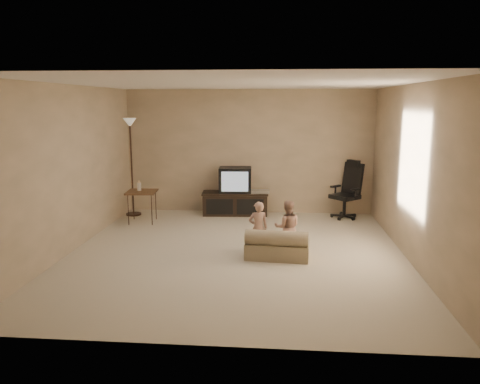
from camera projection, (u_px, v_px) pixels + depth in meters
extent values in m
plane|color=beige|center=(236.00, 253.00, 7.05)|extent=(5.50, 5.50, 0.00)
plane|color=white|center=(236.00, 83.00, 6.58)|extent=(5.50, 5.50, 0.00)
plane|color=tan|center=(249.00, 152.00, 9.51)|extent=(5.00, 0.00, 5.00)
plane|color=tan|center=(207.00, 216.00, 4.12)|extent=(5.00, 0.00, 5.00)
plane|color=tan|center=(71.00, 169.00, 7.03)|extent=(0.00, 5.50, 5.50)
plane|color=tan|center=(412.00, 173.00, 6.60)|extent=(0.00, 5.50, 5.50)
cube|color=black|center=(235.00, 204.00, 9.47)|extent=(1.31, 0.54, 0.41)
cube|color=black|center=(235.00, 193.00, 9.43)|extent=(1.35, 0.58, 0.04)
cube|color=black|center=(220.00, 207.00, 9.25)|extent=(0.53, 0.05, 0.31)
cube|color=black|center=(250.00, 207.00, 9.23)|extent=(0.53, 0.05, 0.31)
cube|color=black|center=(235.00, 180.00, 9.39)|extent=(0.67, 0.50, 0.50)
cube|color=silver|center=(235.00, 182.00, 9.16)|extent=(0.52, 0.04, 0.39)
cube|color=silver|center=(260.00, 191.00, 9.36)|extent=(0.38, 0.28, 0.05)
cylinder|color=black|center=(344.00, 207.00, 9.15)|extent=(0.06, 0.06, 0.36)
cube|color=black|center=(345.00, 197.00, 9.11)|extent=(0.64, 0.64, 0.08)
cube|color=black|center=(353.00, 179.00, 9.17)|extent=(0.41, 0.43, 0.63)
cube|color=black|center=(353.00, 164.00, 9.12)|extent=(0.25, 0.26, 0.14)
cube|color=black|center=(336.00, 186.00, 9.27)|extent=(0.23, 0.22, 0.04)
cube|color=black|center=(355.00, 190.00, 8.89)|extent=(0.23, 0.22, 0.04)
cube|color=brown|center=(142.00, 192.00, 8.78)|extent=(0.59, 0.59, 0.03)
cylinder|color=black|center=(128.00, 210.00, 8.62)|extent=(0.02, 0.02, 0.60)
cylinder|color=black|center=(152.00, 210.00, 8.62)|extent=(0.02, 0.02, 0.60)
cylinder|color=black|center=(133.00, 205.00, 9.04)|extent=(0.02, 0.02, 0.60)
cylinder|color=black|center=(156.00, 205.00, 9.04)|extent=(0.02, 0.02, 0.60)
cylinder|color=beige|center=(139.00, 187.00, 8.80)|extent=(0.08, 0.08, 0.15)
cone|color=#FFD8A6|center=(139.00, 181.00, 8.78)|extent=(0.06, 0.06, 0.05)
cylinder|color=black|center=(134.00, 214.00, 9.45)|extent=(0.30, 0.30, 0.03)
cylinder|color=black|center=(132.00, 170.00, 9.28)|extent=(0.03, 0.03, 1.83)
cone|color=beige|center=(130.00, 122.00, 9.11)|extent=(0.26, 0.26, 0.17)
cube|color=tan|center=(277.00, 249.00, 6.84)|extent=(0.95, 0.57, 0.24)
cylinder|color=tan|center=(277.00, 238.00, 6.64)|extent=(0.91, 0.29, 0.22)
imported|color=tan|center=(258.00, 228.00, 6.93)|extent=(0.34, 0.28, 0.81)
imported|color=tan|center=(287.00, 227.00, 6.96)|extent=(0.41, 0.24, 0.81)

